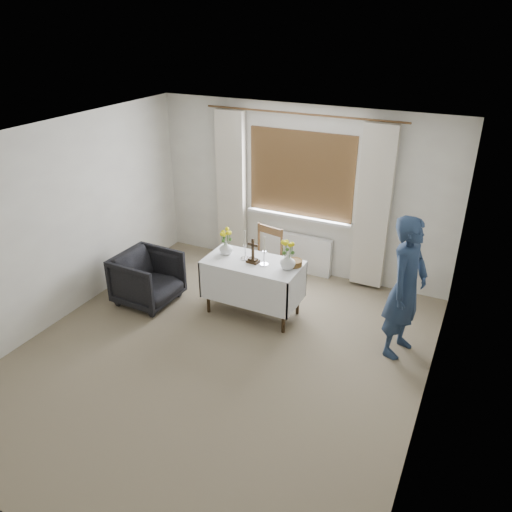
{
  "coord_description": "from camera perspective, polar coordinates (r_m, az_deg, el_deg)",
  "views": [
    {
      "loc": [
        2.45,
        -4.02,
        3.61
      ],
      "look_at": [
        0.09,
        0.83,
        0.96
      ],
      "focal_mm": 35.0,
      "sensor_mm": 36.0,
      "label": 1
    }
  ],
  "objects": [
    {
      "name": "candlestick_right",
      "position": [
        6.16,
        0.95,
        0.58
      ],
      "size": [
        0.13,
        0.13,
        0.39
      ],
      "primitive_type": null,
      "rotation": [
        0.0,
        0.0,
        0.2
      ],
      "color": "white",
      "rests_on": "altar_table"
    },
    {
      "name": "flower_vase_left",
      "position": [
        6.49,
        -3.43,
        0.96
      ],
      "size": [
        0.23,
        0.23,
        0.18
      ],
      "primitive_type": "imported",
      "rotation": [
        0.0,
        0.0,
        0.39
      ],
      "color": "silver",
      "rests_on": "altar_table"
    },
    {
      "name": "candlestick_left",
      "position": [
        6.32,
        -1.28,
        1.29
      ],
      "size": [
        0.11,
        0.11,
        0.39
      ],
      "primitive_type": null,
      "rotation": [
        0.0,
        0.0,
        0.01
      ],
      "color": "white",
      "rests_on": "altar_table"
    },
    {
      "name": "wooden_chair",
      "position": [
        6.9,
        0.64,
        -0.79
      ],
      "size": [
        0.53,
        0.53,
        0.98
      ],
      "primitive_type": null,
      "rotation": [
        0.0,
        0.0,
        -0.19
      ],
      "color": "brown",
      "rests_on": "ground"
    },
    {
      "name": "radiator",
      "position": [
        7.65,
        4.64,
        0.38
      ],
      "size": [
        1.1,
        0.1,
        0.6
      ],
      "primitive_type": "cube",
      "color": "silver",
      "rests_on": "ground"
    },
    {
      "name": "altar_table",
      "position": [
        6.5,
        -0.36,
        -3.64
      ],
      "size": [
        1.24,
        0.64,
        0.76
      ],
      "primitive_type": "cube",
      "color": "white",
      "rests_on": "ground"
    },
    {
      "name": "ground",
      "position": [
        5.94,
        -4.35,
        -11.42
      ],
      "size": [
        5.0,
        5.0,
        0.0
      ],
      "primitive_type": "plane",
      "color": "gray",
      "rests_on": "ground"
    },
    {
      "name": "flower_vase_right",
      "position": [
        6.12,
        3.65,
        -0.61
      ],
      "size": [
        0.19,
        0.19,
        0.2
      ],
      "primitive_type": "imported",
      "rotation": [
        0.0,
        0.0,
        0.01
      ],
      "color": "silver",
      "rests_on": "altar_table"
    },
    {
      "name": "armchair",
      "position": [
        6.93,
        -12.27,
        -2.54
      ],
      "size": [
        0.81,
        0.79,
        0.71
      ],
      "primitive_type": "imported",
      "rotation": [
        0.0,
        0.0,
        1.53
      ],
      "color": "black",
      "rests_on": "ground"
    },
    {
      "name": "wooden_cross",
      "position": [
        6.23,
        -0.36,
        0.62
      ],
      "size": [
        0.16,
        0.13,
        0.33
      ],
      "primitive_type": null,
      "rotation": [
        0.0,
        0.0,
        -0.11
      ],
      "color": "black",
      "rests_on": "altar_table"
    },
    {
      "name": "person",
      "position": [
        5.81,
        16.76,
        -3.49
      ],
      "size": [
        0.55,
        0.7,
        1.69
      ],
      "primitive_type": "imported",
      "rotation": [
        0.0,
        0.0,
        1.32
      ],
      "color": "navy",
      "rests_on": "ground"
    },
    {
      "name": "wicker_basket",
      "position": [
        6.23,
        4.4,
        -0.77
      ],
      "size": [
        0.22,
        0.22,
        0.07
      ],
      "primitive_type": "cylinder",
      "rotation": [
        0.0,
        0.0,
        -0.11
      ],
      "color": "brown",
      "rests_on": "altar_table"
    }
  ]
}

